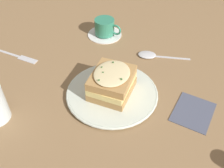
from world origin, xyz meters
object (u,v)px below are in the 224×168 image
(spoon, at_px, (150,55))
(napkin, at_px, (193,112))
(teacup_with_saucer, at_px, (105,28))
(sandwich, at_px, (112,82))
(fork, at_px, (20,57))
(dinner_plate, at_px, (112,93))

(spoon, distance_m, napkin, 0.27)
(teacup_with_saucer, bearing_deg, sandwich, -57.16)
(teacup_with_saucer, xyz_separation_m, spoon, (0.03, 0.21, -0.02))
(fork, relative_size, napkin, 1.52)
(sandwich, relative_size, spoon, 0.85)
(spoon, bearing_deg, fork, 98.96)
(sandwich, height_order, teacup_with_saucer, sandwich)
(dinner_plate, distance_m, napkin, 0.23)
(dinner_plate, bearing_deg, napkin, 106.94)
(fork, distance_m, spoon, 0.45)
(dinner_plate, xyz_separation_m, fork, (0.02, -0.37, -0.01))
(dinner_plate, distance_m, teacup_with_saucer, 0.33)
(fork, bearing_deg, dinner_plate, 85.25)
(sandwich, relative_size, teacup_with_saucer, 1.09)
(spoon, relative_size, napkin, 1.41)
(dinner_plate, height_order, teacup_with_saucer, teacup_with_saucer)
(dinner_plate, relative_size, teacup_with_saucer, 2.00)
(fork, relative_size, spoon, 1.08)
(teacup_with_saucer, xyz_separation_m, fork, (0.28, -0.17, -0.03))
(dinner_plate, bearing_deg, teacup_with_saucer, -141.70)
(fork, height_order, napkin, same)
(sandwich, bearing_deg, napkin, 106.84)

